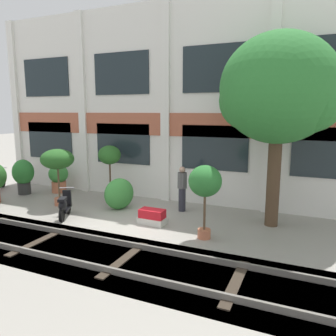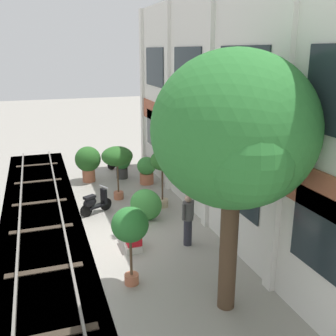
{
  "view_description": "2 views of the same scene",
  "coord_description": "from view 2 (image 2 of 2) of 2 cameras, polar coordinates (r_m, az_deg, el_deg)",
  "views": [
    {
      "loc": [
        5.38,
        -8.82,
        3.63
      ],
      "look_at": [
        0.74,
        1.71,
        1.62
      ],
      "focal_mm": 35.0,
      "sensor_mm": 36.0,
      "label": 1
    },
    {
      "loc": [
        11.55,
        -2.18,
        5.87
      ],
      "look_at": [
        0.27,
        1.65,
        2.3
      ],
      "focal_mm": 42.0,
      "sensor_mm": 36.0,
      "label": 2
    }
  ],
  "objects": [
    {
      "name": "potted_plant_terracotta_small",
      "position": [
        15.85,
        -7.38,
        1.48
      ],
      "size": [
        1.25,
        1.25,
        2.2
      ],
      "color": "#B76647",
      "rests_on": "ground"
    },
    {
      "name": "broadleaf_tree",
      "position": [
        8.36,
        9.55,
        4.77
      ],
      "size": [
        3.69,
        3.52,
        5.95
      ],
      "color": "#4C3826",
      "rests_on": "ground"
    },
    {
      "name": "potted_plant_tall_urn",
      "position": [
        14.91,
        -0.83,
        0.53
      ],
      "size": [
        0.91,
        0.91,
        2.26
      ],
      "color": "tan",
      "rests_on": "ground"
    },
    {
      "name": "potted_plant_stone_basin",
      "position": [
        18.72,
        -6.74,
        1.13
      ],
      "size": [
        0.91,
        0.91,
        1.54
      ],
      "color": "#333333",
      "rests_on": "ground"
    },
    {
      "name": "topiary_hedge",
      "position": [
        14.11,
        -3.22,
        -5.35
      ],
      "size": [
        1.2,
        1.35,
        1.17
      ],
      "primitive_type": "ellipsoid",
      "rotation": [
        0.0,
        0.0,
        1.03
      ],
      "color": "#388438",
      "rests_on": "ground"
    },
    {
      "name": "apartment_facade",
      "position": [
        12.98,
        7.0,
        7.77
      ],
      "size": [
        16.46,
        0.64,
        7.8
      ],
      "color": "silver",
      "rests_on": "ground"
    },
    {
      "name": "ground_plane",
      "position": [
        13.14,
        -7.34,
        -10.0
      ],
      "size": [
        80.0,
        80.0,
        0.0
      ],
      "primitive_type": "plane",
      "color": "#9E998E"
    },
    {
      "name": "resident_by_doorway",
      "position": [
        12.25,
        2.91,
        -7.34
      ],
      "size": [
        0.34,
        0.48,
        1.66
      ],
      "rotation": [
        0.0,
        0.0,
        -2.64
      ],
      "color": "#282833",
      "rests_on": "ground"
    },
    {
      "name": "rail_tracks",
      "position": [
        13.02,
        -17.63,
        -11.63
      ],
      "size": [
        24.1,
        2.8,
        0.43
      ],
      "color": "#5B5449",
      "rests_on": "ground"
    },
    {
      "name": "potted_plant_square_trough",
      "position": [
        12.4,
        -5.21,
        -10.45
      ],
      "size": [
        0.94,
        0.55,
        0.48
      ],
      "color": "beige",
      "rests_on": "ground"
    },
    {
      "name": "potted_plant_low_pan",
      "position": [
        10.02,
        -5.53,
        -8.57
      ],
      "size": [
        0.94,
        0.94,
        2.14
      ],
      "color": "#B76647",
      "rests_on": "ground"
    },
    {
      "name": "scooter_second_parked",
      "position": [
        20.52,
        -7.42,
        1.19
      ],
      "size": [
        0.82,
        1.23,
        0.98
      ],
      "rotation": [
        0.0,
        0.0,
        2.11
      ],
      "color": "black",
      "rests_on": "ground"
    },
    {
      "name": "potted_plant_ribbed_drum",
      "position": [
        18.48,
        -11.54,
        1.03
      ],
      "size": [
        1.18,
        1.18,
        1.65
      ],
      "color": "#B76647",
      "rests_on": "ground"
    },
    {
      "name": "scooter_near_curb",
      "position": [
        14.9,
        -10.62,
        -5.0
      ],
      "size": [
        0.78,
        1.27,
        0.98
      ],
      "rotation": [
        0.0,
        0.0,
        2.05
      ],
      "color": "black",
      "rests_on": "ground"
    },
    {
      "name": "potted_plant_glazed_jar",
      "position": [
        17.9,
        -3.13,
        -0.14
      ],
      "size": [
        0.86,
        0.86,
        1.25
      ],
      "color": "#B76647",
      "rests_on": "ground"
    }
  ]
}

